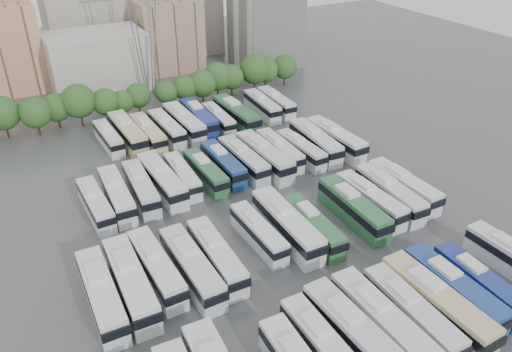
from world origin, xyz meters
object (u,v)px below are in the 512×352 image
bus_r2_s11 (301,149)px  bus_r3_s12 (262,106)px  bus_r0_s11 (479,283)px  bus_r3_s8 (199,118)px  apartment_tower (266,10)px  bus_r2_s6 (206,172)px  bus_r0_s7 (382,323)px  bus_r3_s7 (184,123)px  bus_r2_s12 (315,142)px  bus_r2_s10 (279,150)px  bus_r1_s13 (404,186)px  bus_r2_s8 (243,159)px  bus_r2_s9 (264,156)px  bus_r1_s3 (192,267)px  bus_r3_s9 (218,119)px  bus_r2_s5 (182,176)px  bus_r1_s10 (353,208)px  bus_r1_s7 (287,225)px  bus_r1_s11 (370,200)px  bus_r2_s3 (141,188)px  bus_r3_s3 (109,138)px  bus_r1_s12 (390,193)px  bus_r0_s5 (323,347)px  bus_r3_s13 (276,102)px  bus_r1_s6 (259,233)px  bus_r1_s0 (102,295)px  bus_r3_s10 (236,114)px  bus_r3_s6 (167,128)px  bus_r2_s13 (335,139)px  bus_r1_s2 (156,268)px  bus_r3_s5 (148,133)px  bus_r2_s1 (96,204)px  bus_r2_s4 (162,180)px  bus_r1_s1 (131,282)px  bus_r3_s4 (128,133)px  bus_r2_s2 (117,195)px  bus_r1_s4 (216,256)px  bus_r0_s9 (436,303)px  bus_r0_s6 (355,335)px  bus_r2_s7 (223,163)px

bus_r2_s11 → bus_r3_s12: size_ratio=0.96×
bus_r0_s11 → bus_r3_s8: (-9.79, 54.50, 0.23)m
apartment_tower → bus_r2_s6: size_ratio=2.25×
bus_r0_s7 → bus_r3_s7: (0.05, 53.26, -0.00)m
bus_r0_s11 → bus_r2_s12: size_ratio=0.88×
bus_r2_s10 → bus_r2_s6: bearing=-175.9°
bus_r0_s7 → bus_r2_s12: bearing=64.7°
bus_r1_s13 → bus_r2_s8: (-16.44, 17.64, 0.00)m
bus_r0_s11 → bus_r2_s9: 36.28m
bus_r1_s3 → bus_r3_s9: bus_r1_s3 is taller
bus_r2_s5 → bus_r3_s8: 20.46m
bus_r1_s10 → bus_r2_s9: size_ratio=0.95×
bus_r1_s3 → bus_r1_s7: (13.36, 1.63, 0.12)m
bus_r1_s11 → bus_r3_s12: bus_r1_s11 is taller
bus_r2_s3 → bus_r3_s3: 18.70m
bus_r1_s12 → bus_r2_s5: size_ratio=1.15×
bus_r2_s9 → bus_r0_s5: bearing=-112.7°
bus_r3_s9 → bus_r3_s13: (13.18, 1.70, 0.12)m
bus_r2_s10 → bus_r1_s6: bearing=-126.5°
bus_r1_s0 → bus_r1_s6: bearing=6.6°
bus_r3_s3 → bus_r3_s10: size_ratio=0.80×
bus_r2_s9 → bus_r3_s6: bearing=117.1°
bus_r1_s6 → bus_r3_s10: 35.95m
bus_r0_s11 → bus_r2_s13: (6.96, 35.58, 0.26)m
bus_r3_s6 → bus_r2_s10: bearing=-53.9°
bus_r1_s0 → bus_r1_s2: 6.54m
bus_r3_s5 → bus_r3_s6: bearing=5.4°
apartment_tower → bus_r2_s1: 70.96m
bus_r2_s4 → bus_r2_s6: bearing=-6.6°
bus_r1_s1 → bus_r1_s11: (33.14, 0.92, -0.19)m
bus_r1_s12 → bus_r3_s4: 44.67m
bus_r1_s7 → bus_r3_s9: size_ratio=1.25×
bus_r2_s2 → bus_r3_s13: size_ratio=1.05×
bus_r2_s12 → bus_r3_s13: 18.78m
bus_r2_s11 → bus_r3_s8: 21.43m
bus_r3_s6 → bus_r3_s8: size_ratio=0.93×
bus_r1_s11 → bus_r1_s2: bearing=177.5°
bus_r1_s4 → bus_r1_s12: (26.52, 0.92, 0.07)m
bus_r0_s9 → bus_r1_s0: 34.30m
bus_r0_s5 → bus_r1_s11: bearing=41.3°
bus_r0_s6 → bus_r2_s12: bearing=58.6°
bus_r2_s7 → bus_r3_s13: (19.71, 17.78, -0.03)m
bus_r2_s4 → bus_r1_s6: bearing=-71.9°
bus_r2_s2 → bus_r2_s5: (9.91, 0.96, -0.20)m
bus_r0_s7 → bus_r3_s3: 55.92m
bus_r1_s4 → bus_r1_s11: (23.19, 1.01, -0.01)m
bus_r2_s7 → bus_r2_s11: bearing=-7.1°
bus_r2_s8 → bus_r3_s12: 22.31m
bus_r1_s11 → bus_r3_s6: size_ratio=1.01×
bus_r2_s4 → bus_r0_s7: bearing=-77.2°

